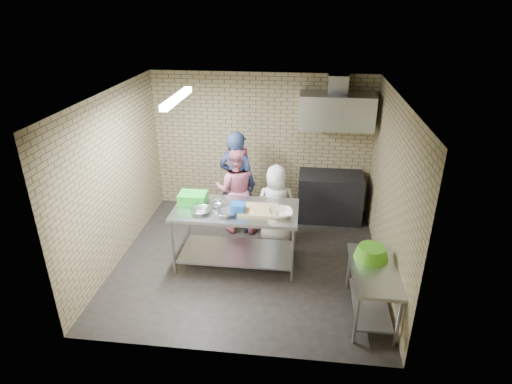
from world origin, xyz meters
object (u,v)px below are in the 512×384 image
Objects in this scene: green_crate at (193,198)px; stove at (330,197)px; woman_white at (276,205)px; woman_pink at (237,190)px; green_basin at (371,252)px; blue_tub at (238,208)px; bottle_red at (338,112)px; side_counter at (371,292)px; man_navy at (237,183)px; prep_table at (236,236)px; bottle_green at (361,114)px.

stove is at bearing 35.23° from green_crate.
woman_white is at bearing 25.34° from green_crate.
stove is 2.80m from green_crate.
woman_pink reaches higher than stove.
stove is 2.61× the size of green_basin.
woman_white is at bearing 57.51° from blue_tub.
bottle_red is at bearing 78.23° from stove.
side_counter is 3.05m from man_navy.
stove is 2.57m from green_basin.
man_navy is 0.83m from woman_white.
woman_pink is at bearing -158.45° from stove.
stove is at bearing -141.32° from man_navy.
bottle_red is 2.06m from woman_white.
man_navy is (-2.11, 1.86, 0.10)m from green_basin.
side_counter is 6.67× the size of bottle_red.
green_basin is 0.28× the size of woman_pink.
green_basin is (0.43, -2.50, 0.38)m from stove.
bottle_red is at bearing 38.51° from green_crate.
prep_table is 1.36× the size of woman_white.
green_crate is (-0.70, 0.12, 0.57)m from prep_table.
blue_tub is 0.13× the size of woman_pink.
prep_table is at bearing 45.54° from woman_white.
woman_white reaches higher than stove.
blue_tub reaches higher than stove.
green_crate reaches higher than green_basin.
bottle_green reaches higher than green_basin.
prep_table is 0.95m from woman_white.
woman_pink is (-0.15, 1.03, 0.33)m from prep_table.
man_navy reaches higher than green_crate.
bottle_green is (1.99, 1.94, 1.53)m from prep_table.
stove is at bearing -159.23° from woman_pink.
side_counter is at bearing -90.00° from bottle_green.
woman_pink is 1.14× the size of woman_white.
bottle_red is (1.54, 2.04, 1.00)m from blue_tub.
woman_pink is (-1.74, -0.91, -1.22)m from bottle_red.
woman_white is at bearing -134.59° from stove.
green_basin is (-0.02, 0.25, 0.46)m from side_counter.
stove is 0.74× the size of woman_pink.
bottle_green is at bearing 46.48° from blue_tub.
side_counter is at bearing -27.87° from prep_table.
man_navy is at bearing -30.79° from woman_white.
prep_table is at bearing 97.71° from woman_pink.
green_crate is at bearing 160.95° from green_basin.
woman_pink reaches higher than green_crate.
bottle_green reaches higher than prep_table.
stove is at bearing 99.29° from side_counter.
green_basin is at bearing 94.57° from side_counter.
man_navy is (-0.20, 1.16, -0.09)m from blue_tub.
stove is (-0.45, 2.75, 0.08)m from side_counter.
man_navy reaches higher than green_basin.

